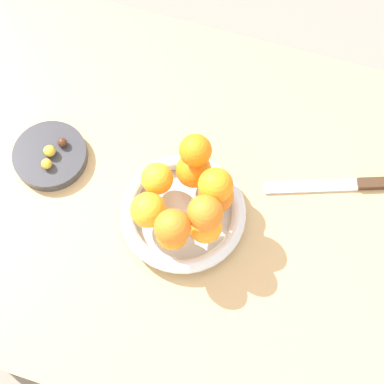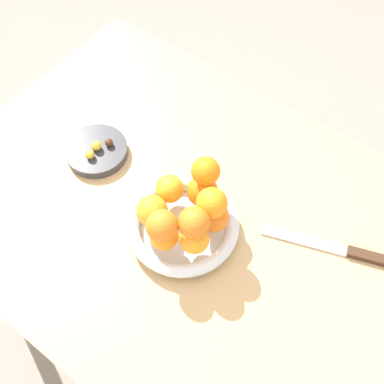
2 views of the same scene
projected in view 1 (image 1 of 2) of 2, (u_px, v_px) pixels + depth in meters
The scene contains 19 objects.
ground_plane at pixel (191, 293), 1.75m from camera, with size 6.00×6.00×0.00m, color gray.
dining_table at pixel (190, 216), 1.15m from camera, with size 1.10×0.76×0.74m.
fruit_bowl at pixel (182, 213), 1.04m from camera, with size 0.22×0.22×0.04m.
candy_dish at pixel (50, 157), 1.09m from camera, with size 0.14×0.14×0.02m, color #333338.
orange_0 at pixel (205, 226), 0.98m from camera, with size 0.06×0.06×0.06m, color orange.
orange_1 at pixel (216, 195), 1.00m from camera, with size 0.06×0.06×0.06m, color orange.
orange_2 at pixel (193, 170), 1.02m from camera, with size 0.06×0.06×0.06m, color orange.
orange_3 at pixel (157, 179), 1.01m from camera, with size 0.06×0.06×0.06m, color orange.
orange_4 at pixel (148, 210), 0.99m from camera, with size 0.06×0.06×0.06m, color orange.
orange_5 at pixel (172, 234), 0.97m from camera, with size 0.05×0.05×0.05m, color orange.
orange_6 at pixel (196, 151), 0.97m from camera, with size 0.06×0.06×0.06m, color orange.
orange_7 at pixel (216, 185), 0.94m from camera, with size 0.06×0.06×0.06m, color orange.
orange_8 at pixel (205, 213), 0.93m from camera, with size 0.06×0.06×0.06m, color orange.
orange_9 at pixel (173, 227), 0.92m from camera, with size 0.06×0.06×0.06m, color orange.
candy_ball_0 at pixel (62, 142), 1.08m from camera, with size 0.02×0.02×0.02m, color #472819.
candy_ball_1 at pixel (49, 153), 1.07m from camera, with size 0.02×0.02×0.02m, color gold.
candy_ball_2 at pixel (47, 152), 1.08m from camera, with size 0.02×0.02×0.02m, color #4C9947.
candy_ball_3 at pixel (46, 164), 1.06m from camera, with size 0.02×0.02×0.02m, color gold.
knife at pixel (348, 185), 1.08m from camera, with size 0.25×0.11×0.01m.
Camera 1 is at (-0.13, 0.39, 1.73)m, focal length 55.00 mm.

